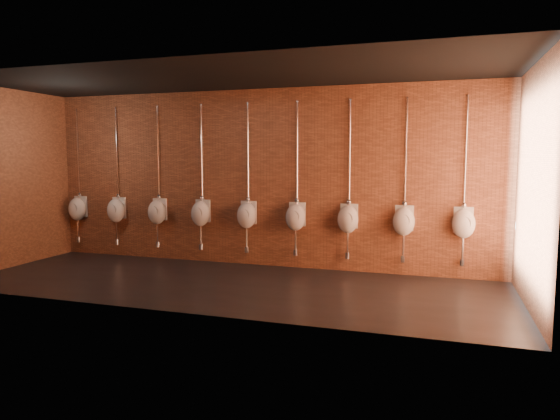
{
  "coord_description": "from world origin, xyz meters",
  "views": [
    {
      "loc": [
        3.09,
        -7.03,
        1.98
      ],
      "look_at": [
        0.56,
        0.9,
        1.1
      ],
      "focal_mm": 32.0,
      "sensor_mm": 36.0,
      "label": 1
    }
  ],
  "objects_px": {
    "urinal_5": "(296,216)",
    "urinal_6": "(348,218)",
    "urinal_8": "(464,223)",
    "urinal_1": "(116,210)",
    "urinal_4": "(247,215)",
    "urinal_7": "(404,220)",
    "urinal_0": "(78,208)",
    "urinal_2": "(157,211)",
    "urinal_3": "(201,213)",
    "urinal_9": "(528,225)"
  },
  "relations": [
    {
      "from": "urinal_3",
      "to": "urinal_8",
      "type": "xyz_separation_m",
      "value": [
        4.65,
        0.0,
        0.0
      ]
    },
    {
      "from": "urinal_2",
      "to": "urinal_6",
      "type": "distance_m",
      "value": 3.72
    },
    {
      "from": "urinal_3",
      "to": "urinal_2",
      "type": "bearing_deg",
      "value": 180.0
    },
    {
      "from": "urinal_0",
      "to": "urinal_7",
      "type": "distance_m",
      "value": 6.5
    },
    {
      "from": "urinal_7",
      "to": "urinal_9",
      "type": "relative_size",
      "value": 1.0
    },
    {
      "from": "urinal_4",
      "to": "urinal_9",
      "type": "bearing_deg",
      "value": 0.0
    },
    {
      "from": "urinal_3",
      "to": "urinal_5",
      "type": "distance_m",
      "value": 1.86
    },
    {
      "from": "urinal_4",
      "to": "urinal_6",
      "type": "bearing_deg",
      "value": 0.0
    },
    {
      "from": "urinal_3",
      "to": "urinal_9",
      "type": "height_order",
      "value": "same"
    },
    {
      "from": "urinal_0",
      "to": "urinal_3",
      "type": "relative_size",
      "value": 1.0
    },
    {
      "from": "urinal_2",
      "to": "urinal_7",
      "type": "height_order",
      "value": "same"
    },
    {
      "from": "urinal_0",
      "to": "urinal_2",
      "type": "xyz_separation_m",
      "value": [
        1.86,
        0.0,
        0.0
      ]
    },
    {
      "from": "urinal_3",
      "to": "urinal_6",
      "type": "bearing_deg",
      "value": 0.0
    },
    {
      "from": "urinal_4",
      "to": "urinal_9",
      "type": "relative_size",
      "value": 1.0
    },
    {
      "from": "urinal_6",
      "to": "urinal_7",
      "type": "distance_m",
      "value": 0.93
    },
    {
      "from": "urinal_1",
      "to": "urinal_8",
      "type": "relative_size",
      "value": 1.0
    },
    {
      "from": "urinal_2",
      "to": "urinal_5",
      "type": "height_order",
      "value": "same"
    },
    {
      "from": "urinal_0",
      "to": "urinal_2",
      "type": "distance_m",
      "value": 1.86
    },
    {
      "from": "urinal_4",
      "to": "urinal_8",
      "type": "distance_m",
      "value": 3.72
    },
    {
      "from": "urinal_5",
      "to": "urinal_6",
      "type": "height_order",
      "value": "same"
    },
    {
      "from": "urinal_3",
      "to": "urinal_4",
      "type": "xyz_separation_m",
      "value": [
        0.93,
        0.0,
        0.0
      ]
    },
    {
      "from": "urinal_6",
      "to": "urinal_4",
      "type": "bearing_deg",
      "value": 180.0
    },
    {
      "from": "urinal_0",
      "to": "urinal_2",
      "type": "bearing_deg",
      "value": 0.0
    },
    {
      "from": "urinal_1",
      "to": "urinal_4",
      "type": "distance_m",
      "value": 2.79
    },
    {
      "from": "urinal_4",
      "to": "urinal_9",
      "type": "xyz_separation_m",
      "value": [
        4.65,
        0.0,
        0.0
      ]
    },
    {
      "from": "urinal_0",
      "to": "urinal_5",
      "type": "relative_size",
      "value": 1.0
    },
    {
      "from": "urinal_4",
      "to": "urinal_5",
      "type": "relative_size",
      "value": 1.0
    },
    {
      "from": "urinal_4",
      "to": "urinal_6",
      "type": "height_order",
      "value": "same"
    },
    {
      "from": "urinal_0",
      "to": "urinal_7",
      "type": "bearing_deg",
      "value": 0.0
    },
    {
      "from": "urinal_2",
      "to": "urinal_0",
      "type": "bearing_deg",
      "value": 180.0
    },
    {
      "from": "urinal_4",
      "to": "urinal_9",
      "type": "height_order",
      "value": "same"
    },
    {
      "from": "urinal_3",
      "to": "urinal_9",
      "type": "xyz_separation_m",
      "value": [
        5.57,
        0.0,
        0.0
      ]
    },
    {
      "from": "urinal_3",
      "to": "urinal_5",
      "type": "xyz_separation_m",
      "value": [
        1.86,
        0.0,
        0.0
      ]
    },
    {
      "from": "urinal_0",
      "to": "urinal_5",
      "type": "distance_m",
      "value": 4.65
    },
    {
      "from": "urinal_3",
      "to": "urinal_6",
      "type": "relative_size",
      "value": 1.0
    },
    {
      "from": "urinal_1",
      "to": "urinal_2",
      "type": "relative_size",
      "value": 1.0
    },
    {
      "from": "urinal_1",
      "to": "urinal_7",
      "type": "height_order",
      "value": "same"
    },
    {
      "from": "urinal_4",
      "to": "urinal_7",
      "type": "relative_size",
      "value": 1.0
    },
    {
      "from": "urinal_1",
      "to": "urinal_7",
      "type": "xyz_separation_m",
      "value": [
        5.57,
        0.0,
        0.0
      ]
    },
    {
      "from": "urinal_3",
      "to": "urinal_7",
      "type": "relative_size",
      "value": 1.0
    },
    {
      "from": "urinal_5",
      "to": "urinal_8",
      "type": "height_order",
      "value": "same"
    },
    {
      "from": "urinal_8",
      "to": "urinal_3",
      "type": "bearing_deg",
      "value": 180.0
    },
    {
      "from": "urinal_1",
      "to": "urinal_9",
      "type": "bearing_deg",
      "value": 0.0
    },
    {
      "from": "urinal_8",
      "to": "urinal_9",
      "type": "height_order",
      "value": "same"
    },
    {
      "from": "urinal_7",
      "to": "urinal_9",
      "type": "height_order",
      "value": "same"
    },
    {
      "from": "urinal_1",
      "to": "urinal_9",
      "type": "xyz_separation_m",
      "value": [
        7.43,
        0.0,
        0.0
      ]
    },
    {
      "from": "urinal_7",
      "to": "urinal_1",
      "type": "bearing_deg",
      "value": 180.0
    },
    {
      "from": "urinal_6",
      "to": "urinal_7",
      "type": "height_order",
      "value": "same"
    },
    {
      "from": "urinal_6",
      "to": "urinal_8",
      "type": "height_order",
      "value": "same"
    },
    {
      "from": "urinal_3",
      "to": "urinal_7",
      "type": "bearing_deg",
      "value": 0.0
    }
  ]
}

